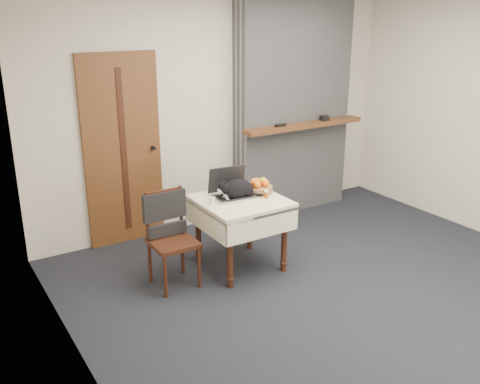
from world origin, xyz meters
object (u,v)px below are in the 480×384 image
object	(u,v)px
cat	(238,189)
pill_bottle	(266,194)
cream_jar	(212,201)
side_table	(241,210)
chair	(168,225)
door	(123,151)
laptop	(231,190)
fruit_basket	(259,187)

from	to	relation	value
cat	pill_bottle	distance (m)	0.27
cream_jar	pill_bottle	world-z (taller)	pill_bottle
side_table	chair	bearing A→B (deg)	171.91
door	side_table	xyz separation A→B (m)	(0.69, -1.19, -0.41)
laptop	cat	distance (m)	0.09
side_table	cream_jar	world-z (taller)	cream_jar
laptop	cream_jar	world-z (taller)	laptop
laptop	cat	world-z (taller)	laptop
cream_jar	chair	xyz separation A→B (m)	(-0.41, 0.08, -0.17)
fruit_basket	side_table	bearing A→B (deg)	-167.94
laptop	chair	distance (m)	0.70
laptop	cream_jar	distance (m)	0.28
door	pill_bottle	world-z (taller)	door
cream_jar	chair	distance (m)	0.45
pill_bottle	chair	xyz separation A→B (m)	(-0.92, 0.21, -0.18)
side_table	cat	world-z (taller)	cat
door	cat	bearing A→B (deg)	-59.16
pill_bottle	fruit_basket	bearing A→B (deg)	78.55
cat	cream_jar	distance (m)	0.30
side_table	pill_bottle	world-z (taller)	pill_bottle
cream_jar	laptop	bearing A→B (deg)	19.63
cream_jar	fruit_basket	xyz separation A→B (m)	(0.55, 0.03, 0.02)
side_table	door	bearing A→B (deg)	120.31
side_table	laptop	size ratio (longest dim) A/B	1.94
cream_jar	fruit_basket	size ratio (longest dim) A/B	0.26
pill_bottle	laptop	bearing A→B (deg)	138.85
fruit_basket	cream_jar	bearing A→B (deg)	-176.55
laptop	pill_bottle	world-z (taller)	laptop
fruit_basket	pill_bottle	bearing A→B (deg)	-101.45
cream_jar	fruit_basket	distance (m)	0.55
side_table	cream_jar	distance (m)	0.33
laptop	chair	xyz separation A→B (m)	(-0.67, -0.01, -0.21)
door	chair	distance (m)	1.17
door	side_table	bearing A→B (deg)	-59.69
laptop	side_table	bearing A→B (deg)	-66.97
door	pill_bottle	bearing A→B (deg)	-54.87
door	laptop	bearing A→B (deg)	-58.52
pill_bottle	fruit_basket	distance (m)	0.17
chair	door	bearing A→B (deg)	89.39
cat	fruit_basket	bearing A→B (deg)	4.51
side_table	fruit_basket	world-z (taller)	fruit_basket
cream_jar	door	bearing A→B (deg)	108.78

